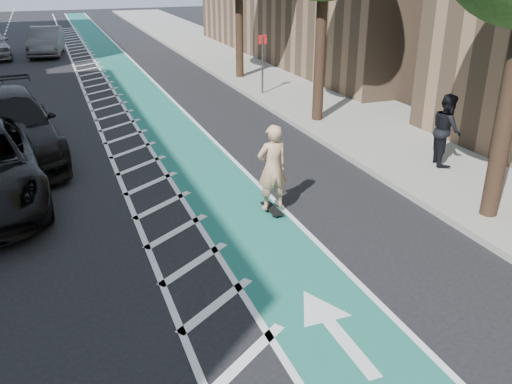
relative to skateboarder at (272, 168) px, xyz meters
name	(u,v)px	position (x,y,z in m)	size (l,w,h in m)	color
ground	(112,280)	(-3.70, -1.56, -1.06)	(120.00, 120.00, 0.00)	black
bike_lane	(162,120)	(-0.70, 8.44, -1.06)	(2.00, 90.00, 0.01)	#1B6156
buffer_strip	(119,124)	(-2.20, 8.44, -1.06)	(1.40, 90.00, 0.01)	silver
sidewalk_right	(326,102)	(5.80, 8.44, -0.99)	(5.00, 90.00, 0.15)	gray
curb_right	(268,107)	(3.35, 8.44, -0.98)	(0.12, 90.00, 0.16)	gray
sign_post	(263,64)	(3.90, 10.44, 0.29)	(0.35, 0.08, 2.47)	#4C4C4C
skateboard	(272,209)	(0.00, 0.00, -0.98)	(0.25, 0.80, 0.11)	black
skateboarder	(272,168)	(0.00, 0.00, 0.00)	(0.70, 0.46, 1.91)	tan
suv_far	(5,127)	(-5.55, 5.94, -0.14)	(2.59, 6.36, 1.85)	black
car_grey	(46,41)	(-4.08, 25.06, -0.27)	(1.69, 4.85, 1.60)	#595A5F
pedestrian	(446,130)	(5.32, 0.91, 0.03)	(0.92, 0.72, 1.89)	black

